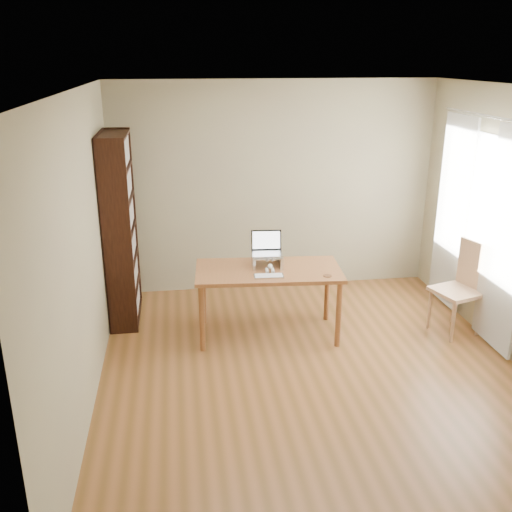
# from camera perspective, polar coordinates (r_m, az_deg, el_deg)

# --- Properties ---
(room) EXTENTS (4.04, 4.54, 2.64)m
(room) POSITION_cam_1_polar(r_m,az_deg,el_deg) (5.02, 6.59, 1.30)
(room) COLOR brown
(room) RESTS_ON ground
(bookshelf) EXTENTS (0.30, 0.90, 2.10)m
(bookshelf) POSITION_cam_1_polar(r_m,az_deg,el_deg) (6.44, -13.37, 2.62)
(bookshelf) COLOR black
(bookshelf) RESTS_ON ground
(curtains) EXTENTS (0.03, 1.90, 2.25)m
(curtains) POSITION_cam_1_polar(r_m,az_deg,el_deg) (6.47, 21.20, 3.00)
(curtains) COLOR silver
(curtains) RESTS_ON ground
(desk) EXTENTS (1.56, 0.87, 0.75)m
(desk) POSITION_cam_1_polar(r_m,az_deg,el_deg) (5.97, 1.24, -2.11)
(desk) COLOR brown
(desk) RESTS_ON ground
(laptop_stand) EXTENTS (0.32, 0.25, 0.13)m
(laptop_stand) POSITION_cam_1_polar(r_m,az_deg,el_deg) (5.99, 1.12, -0.31)
(laptop_stand) COLOR silver
(laptop_stand) RESTS_ON desk
(laptop) EXTENTS (0.34, 0.29, 0.23)m
(laptop) POSITION_cam_1_polar(r_m,az_deg,el_deg) (6.00, 1.04, 0.83)
(laptop) COLOR silver
(laptop) RESTS_ON laptop_stand
(keyboard) EXTENTS (0.30, 0.14, 0.02)m
(keyboard) POSITION_cam_1_polar(r_m,az_deg,el_deg) (5.73, 1.29, -2.02)
(keyboard) COLOR silver
(keyboard) RESTS_ON desk
(coaster) EXTENTS (0.09, 0.09, 0.01)m
(coaster) POSITION_cam_1_polar(r_m,az_deg,el_deg) (5.80, 7.15, -1.97)
(coaster) COLOR brown
(coaster) RESTS_ON desk
(cat) EXTENTS (0.26, 0.49, 0.16)m
(cat) POSITION_cam_1_polar(r_m,az_deg,el_deg) (6.02, 1.24, -0.32)
(cat) COLOR #4F473E
(cat) RESTS_ON desk
(chair) EXTENTS (0.56, 0.56, 1.00)m
(chair) POSITION_cam_1_polar(r_m,az_deg,el_deg) (6.46, 20.10, -2.76)
(chair) COLOR tan
(chair) RESTS_ON ground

